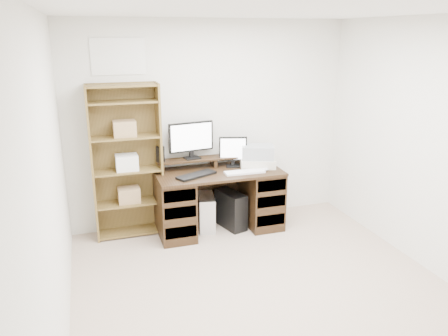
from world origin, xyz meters
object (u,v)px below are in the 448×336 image
printer (258,162)px  tower_silver (206,212)px  desk (219,199)px  monitor_wide (191,138)px  bookshelf (126,160)px  monitor_small (233,150)px  tower_black (231,210)px

printer → tower_silver: (-0.65, 0.04, -0.59)m
desk → monitor_wide: monitor_wide is taller
printer → bookshelf: 1.58m
monitor_wide → bookshelf: size_ratio=0.31×
monitor_small → printer: (0.29, -0.10, -0.15)m
printer → tower_silver: bearing=-167.1°
tower_black → bookshelf: bearing=153.9°
monitor_wide → tower_black: (0.43, -0.23, -0.89)m
desk → printer: 0.66m
monitor_wide → tower_black: 1.01m
printer → tower_silver: printer is taller
tower_silver → monitor_wide: bearing=137.8°
monitor_small → printer: size_ratio=0.89×
monitor_wide → tower_silver: 0.93m
printer → tower_black: bearing=-160.1°
desk → bookshelf: (-1.05, 0.21, 0.53)m
printer → bookshelf: (-1.57, 0.18, 0.12)m
tower_silver → printer: bearing=7.5°
printer → monitor_small: bearing=176.7°
desk → tower_silver: (-0.14, 0.06, -0.18)m
monitor_small → bookshelf: bookshelf is taller
monitor_small → tower_black: bearing=-103.5°
desk → printer: (0.51, 0.03, 0.41)m
monitor_small → tower_black: 0.74m
monitor_wide → printer: 0.87m
bookshelf → desk: bearing=-11.4°
printer → tower_black: (-0.36, -0.02, -0.57)m
monitor_wide → tower_black: monitor_wide is taller
desk → tower_silver: 0.24m
tower_silver → monitor_small: bearing=20.7°
tower_black → bookshelf: (-1.21, 0.21, 0.69)m
monitor_small → printer: bearing=-3.9°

